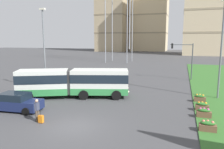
# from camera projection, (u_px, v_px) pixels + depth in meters

# --- Properties ---
(ground_plane) EXTENTS (260.00, 260.00, 0.00)m
(ground_plane) POSITION_uv_depth(u_px,v_px,m) (74.00, 127.00, 15.65)
(ground_plane) COLOR #424244
(articulated_bus) EXTENTS (11.86, 6.51, 3.00)m
(articulated_bus) POSITION_uv_depth(u_px,v_px,m) (74.00, 82.00, 23.50)
(articulated_bus) COLOR silver
(articulated_bus) RESTS_ON ground
(car_navy_sedan) EXTENTS (4.55, 2.35, 1.58)m
(car_navy_sedan) POSITION_uv_depth(u_px,v_px,m) (16.00, 102.00, 19.13)
(car_navy_sedan) COLOR #19234C
(car_navy_sedan) RESTS_ON ground
(car_maroon_sedan) EXTENTS (4.50, 2.22, 1.58)m
(car_maroon_sedan) POSITION_uv_depth(u_px,v_px,m) (94.00, 74.00, 34.75)
(car_maroon_sedan) COLOR maroon
(car_maroon_sedan) RESTS_ON ground
(pedestrian_crossing) EXTENTS (0.36, 0.58, 1.74)m
(pedestrian_crossing) POSITION_uv_depth(u_px,v_px,m) (37.00, 109.00, 16.53)
(pedestrian_crossing) COLOR #4C4238
(pedestrian_crossing) RESTS_ON ground
(rolling_suitcase) EXTENTS (0.37, 0.25, 0.97)m
(rolling_suitcase) POSITION_uv_depth(u_px,v_px,m) (41.00, 119.00, 16.31)
(rolling_suitcase) COLOR orange
(rolling_suitcase) RESTS_ON ground
(flower_planter_0) EXTENTS (1.10, 0.56, 0.74)m
(flower_planter_0) POSITION_uv_depth(u_px,v_px,m) (208.00, 126.00, 14.73)
(flower_planter_0) COLOR brown
(flower_planter_0) RESTS_ON grass_median
(flower_planter_1) EXTENTS (1.10, 0.56, 0.74)m
(flower_planter_1) POSITION_uv_depth(u_px,v_px,m) (204.00, 113.00, 17.39)
(flower_planter_1) COLOR brown
(flower_planter_1) RESTS_ON grass_median
(flower_planter_2) EXTENTS (1.10, 0.56, 0.74)m
(flower_planter_2) POSITION_uv_depth(u_px,v_px,m) (202.00, 106.00, 19.12)
(flower_planter_2) COLOR brown
(flower_planter_2) RESTS_ON grass_median
(flower_planter_3) EXTENTS (1.10, 0.56, 0.74)m
(flower_planter_3) POSITION_uv_depth(u_px,v_px,m) (200.00, 98.00, 21.79)
(flower_planter_3) COLOR brown
(flower_planter_3) RESTS_ON grass_median
(traffic_light_far_right) EXTENTS (3.41, 0.28, 5.62)m
(traffic_light_far_right) POSITION_uv_depth(u_px,v_px,m) (185.00, 55.00, 33.44)
(traffic_light_far_right) COLOR #474C51
(traffic_light_far_right) RESTS_ON ground
(streetlight_left) EXTENTS (0.70, 0.28, 9.78)m
(streetlight_left) POSITION_uv_depth(u_px,v_px,m) (44.00, 47.00, 25.85)
(streetlight_left) COLOR slate
(streetlight_left) RESTS_ON ground
(streetlight_median) EXTENTS (0.70, 0.28, 10.16)m
(streetlight_median) POSITION_uv_depth(u_px,v_px,m) (222.00, 46.00, 22.26)
(streetlight_median) COLOR slate
(streetlight_median) RESTS_ON ground
(apartment_tower_west) EXTENTS (15.41, 15.39, 46.81)m
(apartment_tower_west) POSITION_uv_depth(u_px,v_px,m) (112.00, 7.00, 117.40)
(apartment_tower_west) COLOR tan
(apartment_tower_west) RESTS_ON ground
(apartment_tower_westcentre) EXTENTS (19.11, 17.90, 38.29)m
(apartment_tower_westcentre) POSITION_uv_depth(u_px,v_px,m) (150.00, 16.00, 122.84)
(apartment_tower_westcentre) COLOR beige
(apartment_tower_westcentre) RESTS_ON ground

